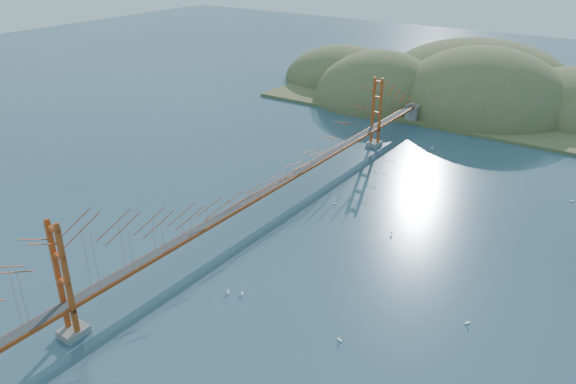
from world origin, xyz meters
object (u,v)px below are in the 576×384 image
Objects in this scene: sailboat_2 at (340,339)px; bridge at (270,161)px; sailboat_0 at (242,293)px; sailboat_1 at (391,234)px.

bridge is at bearing 139.88° from sailboat_2.
bridge reaches higher than sailboat_0.
bridge is 148.85× the size of sailboat_2.
bridge is at bearing 117.56° from sailboat_0.
sailboat_0 is 1.00× the size of sailboat_1.
bridge is 27.38m from sailboat_2.
sailboat_2 is at bearing -2.60° from sailboat_0.
bridge reaches higher than sailboat_1.
sailboat_0 is 11.64m from sailboat_2.
sailboat_2 reaches higher than sailboat_0.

